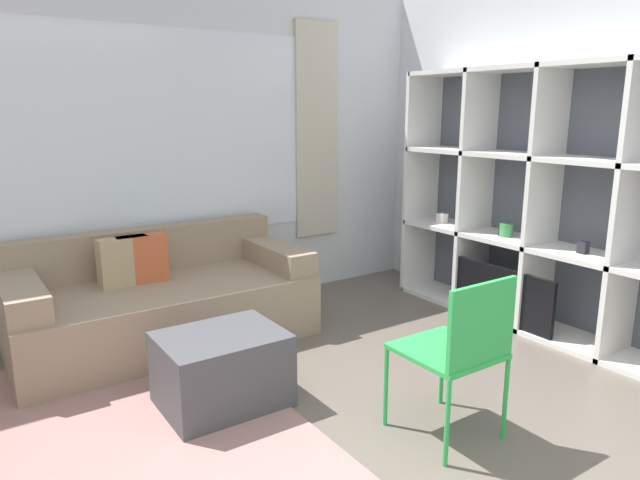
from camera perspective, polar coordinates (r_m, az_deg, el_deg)
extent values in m
cube|color=silver|center=(4.60, -17.54, 8.67)|extent=(6.34, 0.07, 2.70)
cube|color=white|center=(4.56, -17.47, 9.90)|extent=(2.82, 0.01, 1.60)
cube|color=beige|center=(5.23, -0.33, 10.79)|extent=(0.44, 0.03, 1.90)
cube|color=silver|center=(4.77, 21.61, 8.49)|extent=(0.07, 4.53, 2.70)
cube|color=gray|center=(3.28, -22.27, -18.08)|extent=(2.05, 2.27, 0.01)
cube|color=#515660|center=(4.66, 22.89, 3.71)|extent=(0.02, 2.54, 1.96)
cube|color=white|center=(4.18, 28.59, 2.19)|extent=(0.43, 0.04, 1.96)
cube|color=white|center=(4.50, 21.45, 3.53)|extent=(0.43, 0.04, 1.96)
cube|color=white|center=(4.88, 15.34, 4.63)|extent=(0.43, 0.04, 1.96)
cube|color=white|center=(5.31, 10.15, 5.53)|extent=(0.43, 0.04, 1.96)
cube|color=white|center=(4.73, 20.50, -8.03)|extent=(0.43, 2.54, 0.04)
cube|color=white|center=(4.56, 21.12, -0.53)|extent=(0.43, 2.54, 0.04)
cube|color=white|center=(4.46, 21.80, 7.67)|extent=(0.43, 2.54, 0.04)
cube|color=white|center=(4.46, 22.50, 15.81)|extent=(0.43, 2.54, 0.04)
cube|color=black|center=(4.62, 17.76, -5.27)|extent=(0.04, 0.90, 0.43)
cube|color=black|center=(4.70, 17.75, -7.54)|extent=(0.10, 0.24, 0.03)
cylinder|color=#388947|center=(4.69, 18.11, 0.95)|extent=(0.10, 0.10, 0.10)
cube|color=#232328|center=(4.70, 17.97, 0.92)|extent=(0.07, 0.07, 0.09)
cube|color=#232328|center=(4.34, 24.83, -0.68)|extent=(0.06, 0.06, 0.08)
cube|color=white|center=(5.13, 12.10, 2.16)|extent=(0.07, 0.07, 0.08)
cube|color=gray|center=(4.26, -15.25, -7.07)|extent=(2.04, 0.98, 0.44)
cube|color=gray|center=(4.51, -17.20, -0.92)|extent=(2.04, 0.18, 0.33)
cube|color=gray|center=(3.99, -27.83, -4.82)|extent=(0.24, 0.92, 0.17)
cube|color=gray|center=(4.52, -4.66, -1.41)|extent=(0.24, 0.92, 0.17)
cube|color=tan|center=(4.19, -19.05, -2.04)|extent=(0.35, 0.15, 0.34)
cube|color=#C65B33|center=(4.22, -17.36, -1.80)|extent=(0.35, 0.14, 0.34)
cube|color=#47474C|center=(3.34, -9.78, -12.65)|extent=(0.67, 0.53, 0.43)
cylinder|color=green|center=(3.37, 12.11, -12.34)|extent=(0.02, 0.02, 0.44)
cylinder|color=green|center=(3.11, 6.60, -14.37)|extent=(0.02, 0.02, 0.44)
cylinder|color=green|center=(3.12, 18.05, -14.87)|extent=(0.02, 0.02, 0.44)
cylinder|color=green|center=(2.84, 12.60, -17.49)|extent=(0.02, 0.02, 0.44)
cube|color=green|center=(3.01, 12.54, -10.76)|extent=(0.44, 0.46, 0.02)
cube|color=green|center=(2.80, 15.89, -8.08)|extent=(0.44, 0.02, 0.40)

